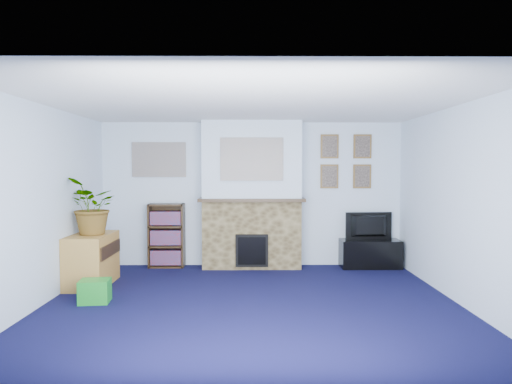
{
  "coord_description": "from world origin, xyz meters",
  "views": [
    {
      "loc": [
        0.01,
        -5.4,
        1.64
      ],
      "look_at": [
        0.06,
        0.84,
        1.31
      ],
      "focal_mm": 32.0,
      "sensor_mm": 36.0,
      "label": 1
    }
  ],
  "objects_px": {
    "bookshelf": "(167,237)",
    "tv_stand": "(370,254)",
    "television": "(370,226)",
    "sideboard": "(92,260)"
  },
  "relations": [
    {
      "from": "television",
      "to": "bookshelf",
      "type": "relative_size",
      "value": 0.74
    },
    {
      "from": "bookshelf",
      "to": "sideboard",
      "type": "distance_m",
      "value": 1.44
    },
    {
      "from": "bookshelf",
      "to": "tv_stand",
      "type": "bearing_deg",
      "value": -1.3
    },
    {
      "from": "tv_stand",
      "to": "sideboard",
      "type": "bearing_deg",
      "value": -165.41
    },
    {
      "from": "tv_stand",
      "to": "television",
      "type": "height_order",
      "value": "television"
    },
    {
      "from": "tv_stand",
      "to": "sideboard",
      "type": "height_order",
      "value": "sideboard"
    },
    {
      "from": "bookshelf",
      "to": "sideboard",
      "type": "xyz_separation_m",
      "value": [
        -0.83,
        -1.17,
        -0.15
      ]
    },
    {
      "from": "television",
      "to": "bookshelf",
      "type": "distance_m",
      "value": 3.36
    },
    {
      "from": "television",
      "to": "sideboard",
      "type": "bearing_deg",
      "value": 10.4
    },
    {
      "from": "tv_stand",
      "to": "bookshelf",
      "type": "bearing_deg",
      "value": 178.7
    }
  ]
}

